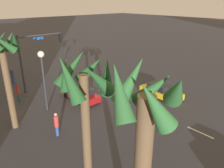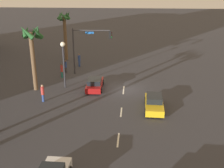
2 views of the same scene
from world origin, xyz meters
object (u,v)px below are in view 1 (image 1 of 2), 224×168
car_0 (161,91)px  palm_tree_0 (143,145)px  palm_tree_3 (5,58)px  pedestrian_1 (57,124)px  pedestrian_2 (13,76)px  pedestrian_3 (18,92)px  pedestrian_0 (10,87)px  palm_tree_2 (85,95)px  streetlamp (43,69)px  car_3 (81,94)px  traffic_signal (36,52)px

car_0 → palm_tree_0: palm_tree_0 is taller
car_0 → palm_tree_3: bearing=73.0°
pedestrian_1 → pedestrian_2: (13.07, -1.31, 0.03)m
pedestrian_1 → pedestrian_3: 7.81m
pedestrian_0 → palm_tree_2: 17.41m
pedestrian_1 → pedestrian_3: bearing=-0.1°
streetlamp → pedestrian_1: streetlamp is taller
pedestrian_2 → pedestrian_3: pedestrian_2 is taller
car_3 → pedestrian_0: size_ratio=2.52×
traffic_signal → pedestrian_3: 4.78m
traffic_signal → pedestrian_1: traffic_signal is taller
pedestrian_0 → palm_tree_3: 8.41m
car_0 → car_3: (4.88, 6.57, -0.01)m
car_0 → palm_tree_2: size_ratio=0.58×
palm_tree_0 → palm_tree_3: (12.90, -0.14, 0.11)m
palm_tree_3 → pedestrian_1: bearing=-150.6°
palm_tree_3 → car_3: bearing=-83.1°
pedestrian_2 → palm_tree_3: bearing=162.3°
palm_tree_2 → palm_tree_3: bearing=0.1°
traffic_signal → pedestrian_0: size_ratio=3.59×
traffic_signal → palm_tree_3: size_ratio=0.81×
car_3 → palm_tree_2: size_ratio=0.56×
car_3 → streetlamp: bearing=86.5°
car_3 → pedestrian_3: (3.74, 4.86, 0.42)m
traffic_signal → pedestrian_0: traffic_signal is taller
pedestrian_0 → pedestrian_1: bearing=180.0°
pedestrian_0 → pedestrian_2: size_ratio=0.89×
car_0 → pedestrian_2: 17.19m
car_0 → traffic_signal: traffic_signal is taller
pedestrian_2 → palm_tree_2: 20.48m
car_3 → pedestrian_1: bearing=129.8°
pedestrian_2 → palm_tree_0: palm_tree_0 is taller
pedestrian_0 → pedestrian_3: bearing=-179.7°
pedestrian_0 → traffic_signal: bearing=-97.0°
traffic_signal → palm_tree_0: size_ratio=0.77×
traffic_signal → pedestrian_2: (3.45, 1.79, -3.18)m
pedestrian_1 → palm_tree_3: palm_tree_3 is taller
palm_tree_0 → palm_tree_2: size_ratio=1.04×
car_3 → traffic_signal: size_ratio=0.70×
traffic_signal → pedestrian_3: bearing=120.5°
car_0 → traffic_signal: 13.84m
traffic_signal → palm_tree_0: palm_tree_0 is taller
car_3 → pedestrian_1: size_ratio=2.33×
car_0 → palm_tree_0: bearing=123.4°
streetlamp → palm_tree_3: (-1.03, 3.13, 1.70)m
palm_tree_0 → pedestrian_3: bearing=-6.5°
car_3 → palm_tree_3: bearing=96.9°
traffic_signal → pedestrian_3: size_ratio=3.25×
pedestrian_0 → palm_tree_2: bearing=173.7°
palm_tree_0 → palm_tree_2: (3.10, -0.15, 0.52)m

